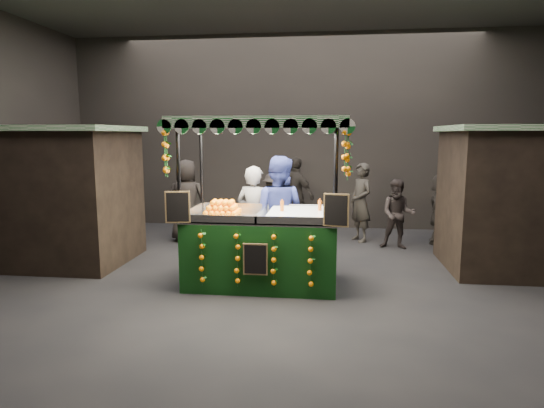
# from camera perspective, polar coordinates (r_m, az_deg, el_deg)

# --- Properties ---
(ground) EXTENTS (12.00, 12.00, 0.00)m
(ground) POSITION_cam_1_polar(r_m,az_deg,el_deg) (7.67, 0.43, -10.05)
(ground) COLOR black
(ground) RESTS_ON ground
(market_hall) EXTENTS (12.10, 10.10, 5.05)m
(market_hall) POSITION_cam_1_polar(r_m,az_deg,el_deg) (7.33, 0.47, 15.90)
(market_hall) COLOR black
(market_hall) RESTS_ON ground
(neighbour_stall_left) EXTENTS (3.00, 2.20, 2.60)m
(neighbour_stall_left) POSITION_cam_1_polar(r_m,az_deg,el_deg) (9.81, -25.25, 1.08)
(neighbour_stall_left) COLOR black
(neighbour_stall_left) RESTS_ON ground
(neighbour_stall_right) EXTENTS (3.00, 2.20, 2.60)m
(neighbour_stall_right) POSITION_cam_1_polar(r_m,az_deg,el_deg) (9.49, 29.07, 0.59)
(neighbour_stall_right) COLOR black
(neighbour_stall_right) RESTS_ON ground
(juice_stall) EXTENTS (2.79, 1.64, 2.71)m
(juice_stall) POSITION_cam_1_polar(r_m,az_deg,el_deg) (7.55, -1.19, -3.73)
(juice_stall) COLOR black
(juice_stall) RESTS_ON ground
(vendor_grey) EXTENTS (0.79, 0.63, 1.88)m
(vendor_grey) POSITION_cam_1_polar(r_m,az_deg,el_deg) (8.53, -2.23, -1.61)
(vendor_grey) COLOR slate
(vendor_grey) RESTS_ON ground
(vendor_blue) EXTENTS (1.18, 1.02, 2.07)m
(vendor_blue) POSITION_cam_1_polar(r_m,az_deg,el_deg) (8.36, 0.76, -1.17)
(vendor_blue) COLOR navy
(vendor_blue) RESTS_ON ground
(shopper_0) EXTENTS (0.67, 0.48, 1.70)m
(shopper_0) POSITION_cam_1_polar(r_m,az_deg,el_deg) (11.54, -19.46, 0.12)
(shopper_0) COLOR #2D2724
(shopper_0) RESTS_ON ground
(shopper_1) EXTENTS (0.82, 0.69, 1.50)m
(shopper_1) POSITION_cam_1_polar(r_m,az_deg,el_deg) (10.31, 15.17, -1.21)
(shopper_1) COLOR black
(shopper_1) RESTS_ON ground
(shopper_2) EXTENTS (1.16, 1.06, 1.91)m
(shopper_2) POSITION_cam_1_polar(r_m,az_deg,el_deg) (11.35, 2.91, 0.99)
(shopper_2) COLOR black
(shopper_2) RESTS_ON ground
(shopper_3) EXTENTS (1.02, 1.15, 1.55)m
(shopper_3) POSITION_cam_1_polar(r_m,az_deg,el_deg) (11.10, 0.24, -0.11)
(shopper_3) COLOR #2D2724
(shopper_3) RESTS_ON ground
(shopper_4) EXTENTS (0.94, 0.64, 1.89)m
(shopper_4) POSITION_cam_1_polar(r_m,az_deg,el_deg) (10.81, -10.44, 0.41)
(shopper_4) COLOR black
(shopper_4) RESTS_ON ground
(shopper_5) EXTENTS (0.72, 1.57, 1.63)m
(shopper_5) POSITION_cam_1_polar(r_m,az_deg,el_deg) (10.78, 20.06, -0.67)
(shopper_5) COLOR #2D2824
(shopper_5) RESTS_ON ground
(shopper_6) EXTENTS (0.70, 0.78, 1.80)m
(shopper_6) POSITION_cam_1_polar(r_m,az_deg,el_deg) (10.82, 10.83, 0.19)
(shopper_6) COLOR #2C2823
(shopper_6) RESTS_ON ground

